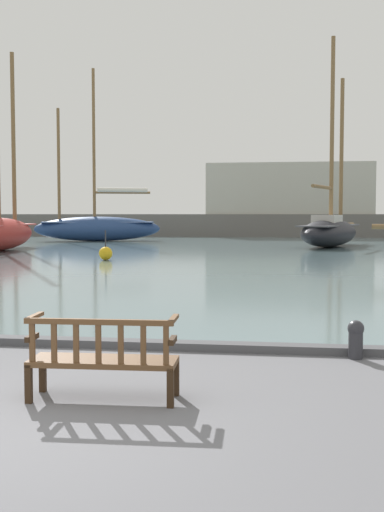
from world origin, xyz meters
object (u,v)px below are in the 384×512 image
object	(u,v)px
sailboat_far_port	(330,229)
mooring_bollard	(356,337)
park_bench	(103,358)
channel_buoy	(106,253)
sailboat_mid_port	(98,226)

from	to	relation	value
sailboat_far_port	mooring_bollard	distance (m)	30.17
park_bench	mooring_bollard	distance (m)	3.83
channel_buoy	sailboat_far_port	bearing A→B (deg)	51.69
park_bench	sailboat_far_port	distance (m)	32.90
sailboat_mid_port	channel_buoy	xyz separation A→B (m)	(5.97, -18.87, -0.78)
sailboat_far_port	channel_buoy	size ratio (longest dim) A/B	9.80
park_bench	mooring_bollard	bearing A→B (deg)	39.90
sailboat_mid_port	sailboat_far_port	distance (m)	17.23
mooring_bollard	sailboat_far_port	bearing A→B (deg)	86.82
mooring_bollard	channel_buoy	xyz separation A→B (m)	(-8.52, 17.22, 0.07)
sailboat_mid_port	mooring_bollard	distance (m)	38.90
park_bench	sailboat_mid_port	bearing A→B (deg)	106.68
sailboat_far_port	mooring_bollard	world-z (taller)	sailboat_far_port
sailboat_mid_port	channel_buoy	size ratio (longest dim) A/B	9.74
mooring_bollard	channel_buoy	bearing A→B (deg)	116.32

